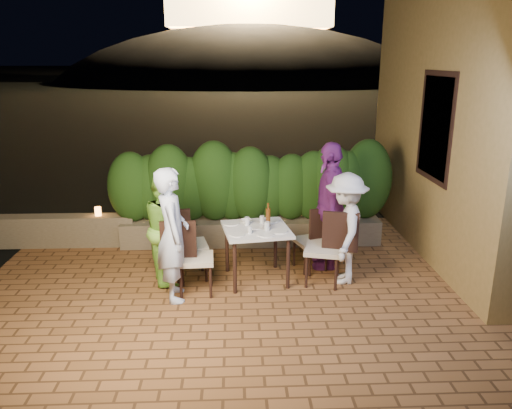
{
  "coord_description": "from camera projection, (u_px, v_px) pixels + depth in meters",
  "views": [
    {
      "loc": [
        -0.07,
        -5.46,
        2.94
      ],
      "look_at": [
        0.22,
        0.95,
        1.05
      ],
      "focal_mm": 35.0,
      "sensor_mm": 36.0,
      "label": 1
    }
  ],
  "objects": [
    {
      "name": "ground",
      "position": [
        242.0,
        311.0,
        6.07
      ],
      "size": [
        400.0,
        400.0,
        0.0
      ],
      "primitive_type": "plane",
      "color": "black",
      "rests_on": "ground"
    },
    {
      "name": "terrace_floor",
      "position": [
        241.0,
        296.0,
        6.57
      ],
      "size": [
        7.0,
        6.0,
        0.15
      ],
      "primitive_type": "cube",
      "color": "brown",
      "rests_on": "ground"
    },
    {
      "name": "building_wall",
      "position": [
        479.0,
        89.0,
        7.43
      ],
      "size": [
        1.6,
        5.0,
        5.0
      ],
      "primitive_type": "cube",
      "color": "olive",
      "rests_on": "ground"
    },
    {
      "name": "window_pane",
      "position": [
        438.0,
        127.0,
        7.06
      ],
      "size": [
        0.08,
        1.0,
        1.4
      ],
      "primitive_type": "cube",
      "color": "black",
      "rests_on": "building_wall"
    },
    {
      "name": "window_frame",
      "position": [
        437.0,
        127.0,
        7.06
      ],
      "size": [
        0.06,
        1.15,
        1.55
      ],
      "primitive_type": "cube",
      "color": "black",
      "rests_on": "building_wall"
    },
    {
      "name": "planter",
      "position": [
        251.0,
        231.0,
        8.22
      ],
      "size": [
        4.2,
        0.55,
        0.4
      ],
      "primitive_type": "cube",
      "color": "brown",
      "rests_on": "ground"
    },
    {
      "name": "hedge",
      "position": [
        251.0,
        187.0,
        8.01
      ],
      "size": [
        4.0,
        0.7,
        1.1
      ],
      "primitive_type": null,
      "color": "#1B3C10",
      "rests_on": "planter"
    },
    {
      "name": "parapet",
      "position": [
        67.0,
        231.0,
        8.08
      ],
      "size": [
        2.2,
        0.3,
        0.5
      ],
      "primitive_type": "cube",
      "color": "brown",
      "rests_on": "ground"
    },
    {
      "name": "hill",
      "position": [
        250.0,
        113.0,
        64.78
      ],
      "size": [
        52.0,
        40.0,
        22.0
      ],
      "primitive_type": "ellipsoid",
      "color": "black",
      "rests_on": "ground"
    },
    {
      "name": "dining_table",
      "position": [
        256.0,
        254.0,
        6.78
      ],
      "size": [
        0.98,
        0.98,
        0.75
      ],
      "primitive_type": null,
      "rotation": [
        0.0,
        0.0,
        0.15
      ],
      "color": "white",
      "rests_on": "ground"
    },
    {
      "name": "plate_nw",
      "position": [
        237.0,
        235.0,
        6.42
      ],
      "size": [
        0.2,
        0.2,
        0.01
      ],
      "primitive_type": "cylinder",
      "color": "white",
      "rests_on": "dining_table"
    },
    {
      "name": "plate_sw",
      "position": [
        231.0,
        223.0,
        6.85
      ],
      "size": [
        0.23,
        0.23,
        0.01
      ],
      "primitive_type": "cylinder",
      "color": "white",
      "rests_on": "dining_table"
    },
    {
      "name": "plate_ne",
      "position": [
        279.0,
        231.0,
        6.54
      ],
      "size": [
        0.23,
        0.23,
        0.01
      ],
      "primitive_type": "cylinder",
      "color": "white",
      "rests_on": "dining_table"
    },
    {
      "name": "plate_se",
      "position": [
        272.0,
        221.0,
        6.97
      ],
      "size": [
        0.21,
        0.21,
        0.01
      ],
      "primitive_type": "cylinder",
      "color": "white",
      "rests_on": "dining_table"
    },
    {
      "name": "plate_centre",
      "position": [
        256.0,
        227.0,
        6.71
      ],
      "size": [
        0.21,
        0.21,
        0.01
      ],
      "primitive_type": "cylinder",
      "color": "white",
      "rests_on": "dining_table"
    },
    {
      "name": "plate_front",
      "position": [
        266.0,
        234.0,
        6.42
      ],
      "size": [
        0.23,
        0.23,
        0.01
      ],
      "primitive_type": "cylinder",
      "color": "white",
      "rests_on": "dining_table"
    },
    {
      "name": "glass_nw",
      "position": [
        250.0,
        230.0,
        6.46
      ],
      "size": [
        0.06,
        0.06,
        0.1
      ],
      "primitive_type": "cylinder",
      "color": "silver",
      "rests_on": "dining_table"
    },
    {
      "name": "glass_sw",
      "position": [
        247.0,
        221.0,
        6.79
      ],
      "size": [
        0.07,
        0.07,
        0.11
      ],
      "primitive_type": "cylinder",
      "color": "silver",
      "rests_on": "dining_table"
    },
    {
      "name": "glass_ne",
      "position": [
        267.0,
        226.0,
        6.57
      ],
      "size": [
        0.07,
        0.07,
        0.12
      ],
      "primitive_type": "cylinder",
      "color": "silver",
      "rests_on": "dining_table"
    },
    {
      "name": "glass_se",
      "position": [
        262.0,
        220.0,
        6.85
      ],
      "size": [
        0.06,
        0.06,
        0.11
      ],
      "primitive_type": "cylinder",
      "color": "silver",
      "rests_on": "dining_table"
    },
    {
      "name": "beer_bottle",
      "position": [
        268.0,
        215.0,
        6.7
      ],
      "size": [
        0.06,
        0.06,
        0.33
      ],
      "primitive_type": null,
      "color": "#542B0E",
      "rests_on": "dining_table"
    },
    {
      "name": "bowl",
      "position": [
        247.0,
        221.0,
        6.91
      ],
      "size": [
        0.21,
        0.21,
        0.04
      ],
      "primitive_type": "imported",
      "rotation": [
        0.0,
        0.0,
        0.41
      ],
      "color": "white",
      "rests_on": "dining_table"
    },
    {
      "name": "chair_left_front",
      "position": [
        195.0,
        257.0,
        6.38
      ],
      "size": [
        0.47,
        0.47,
        0.98
      ],
      "primitive_type": null,
      "rotation": [
        0.0,
        0.0,
        0.04
      ],
      "color": "black",
      "rests_on": "ground"
    },
    {
      "name": "chair_left_back",
      "position": [
        190.0,
        244.0,
        6.81
      ],
      "size": [
        0.55,
        0.55,
        1.0
      ],
      "primitive_type": null,
      "rotation": [
        0.0,
        0.0,
        0.21
      ],
      "color": "black",
      "rests_on": "ground"
    },
    {
      "name": "chair_right_front",
      "position": [
        323.0,
        248.0,
        6.64
      ],
      "size": [
        0.58,
        0.58,
        1.02
      ],
      "primitive_type": null,
      "rotation": [
        0.0,
        0.0,
        2.88
      ],
      "color": "black",
      "rests_on": "ground"
    },
    {
      "name": "chair_right_back",
      "position": [
        311.0,
        240.0,
        7.12
      ],
      "size": [
        0.53,
        0.53,
        0.89
      ],
      "primitive_type": null,
      "rotation": [
        0.0,
        0.0,
        3.47
      ],
      "color": "black",
      "rests_on": "ground"
    },
    {
      "name": "diner_blue",
      "position": [
        173.0,
        235.0,
        6.14
      ],
      "size": [
        0.51,
        0.68,
        1.7
      ],
      "primitive_type": "imported",
      "rotation": [
        0.0,
        0.0,
        1.76
      ],
      "color": "#C4D7FD",
      "rests_on": "ground"
    },
    {
      "name": "diner_green",
      "position": [
        167.0,
        228.0,
        6.69
      ],
      "size": [
        0.73,
        0.85,
        1.49
      ],
      "primitive_type": "imported",
      "rotation": [
        0.0,
        0.0,
        1.83
      ],
      "color": "#81CD40",
      "rests_on": "ground"
    },
    {
      "name": "diner_white",
      "position": [
        345.0,
        229.0,
        6.65
      ],
      "size": [
        0.76,
        1.07,
        1.51
      ],
      "primitive_type": "imported",
      "rotation": [
        0.0,
        0.0,
        -1.79
      ],
      "color": "silver",
      "rests_on": "ground"
    },
    {
      "name": "diner_purple",
      "position": [
        330.0,
        206.0,
        7.11
      ],
      "size": [
        0.59,
        1.13,
        1.84
      ],
      "primitive_type": "imported",
      "rotation": [
        0.0,
        0.0,
        -1.71
      ],
      "color": "#792A7F",
      "rests_on": "ground"
    },
    {
      "name": "parapet_lamp",
      "position": [
        98.0,
        211.0,
        8.01
      ],
      "size": [
        0.1,
        0.1,
        0.14
      ],
      "primitive_type": "cylinder",
      "color": "orange",
      "rests_on": "parapet"
    }
  ]
}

